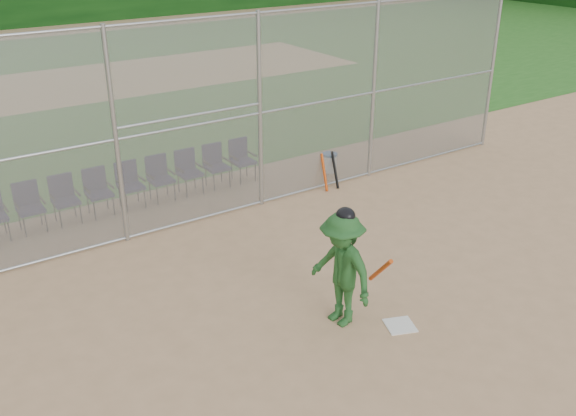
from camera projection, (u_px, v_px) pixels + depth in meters
ground at (383, 334)px, 9.43m from camera, size 100.00×100.00×0.00m
grass_strip at (47, 88)px, 23.02m from camera, size 100.00×100.00×0.00m
dirt_patch_far at (47, 88)px, 23.02m from camera, size 24.00×24.00×0.00m
backstop_fence at (216, 118)px, 12.35m from camera, size 16.09×0.09×4.00m
home_plate at (400, 325)px, 9.62m from camera, size 0.54×0.54×0.02m
batter_at_plate at (341, 269)px, 9.37m from camera, size 0.90×1.32×1.88m
water_cooler at (330, 162)px, 15.37m from camera, size 0.37×0.37×0.46m
spare_bats at (330, 171)px, 14.34m from camera, size 0.36×0.32×0.83m
chair_2 at (31, 208)px, 12.35m from camera, size 0.54×0.52×0.96m
chair_3 at (66, 200)px, 12.69m from camera, size 0.54×0.52×0.96m
chair_4 at (99, 193)px, 13.03m from camera, size 0.54×0.52×0.96m
chair_5 at (131, 186)px, 13.38m from camera, size 0.54×0.52×0.96m
chair_6 at (161, 179)px, 13.72m from camera, size 0.54×0.52×0.96m
chair_7 at (190, 173)px, 14.07m from camera, size 0.54×0.52×0.96m
chair_8 at (217, 167)px, 14.41m from camera, size 0.54×0.52×0.96m
chair_9 at (243, 161)px, 14.76m from camera, size 0.54×0.52×0.96m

